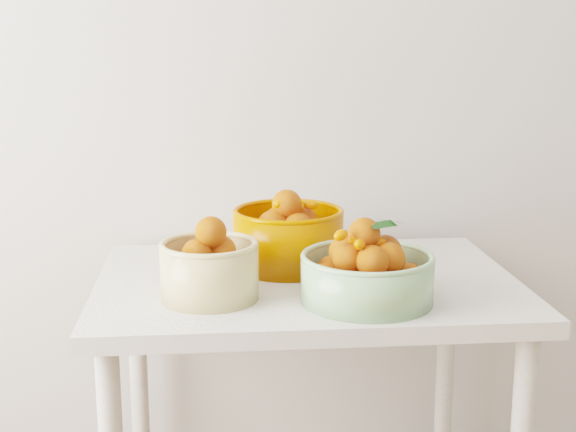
% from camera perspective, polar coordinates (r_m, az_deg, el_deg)
% --- Properties ---
extents(table, '(1.00, 0.70, 0.75)m').
position_cam_1_polar(table, '(1.96, 1.34, -7.10)').
color(table, silver).
rests_on(table, ground).
extents(bowl_cream, '(0.23, 0.23, 0.19)m').
position_cam_1_polar(bowl_cream, '(1.77, -5.59, -3.70)').
color(bowl_cream, '#CFB77B').
rests_on(bowl_cream, table).
extents(bowl_green, '(0.37, 0.37, 0.19)m').
position_cam_1_polar(bowl_green, '(1.75, 5.60, -4.07)').
color(bowl_green, '#8CB984').
rests_on(bowl_green, table).
extents(bowl_orange, '(0.36, 0.36, 0.20)m').
position_cam_1_polar(bowl_orange, '(2.00, 0.01, -1.45)').
color(bowl_orange, '#CA5100').
rests_on(bowl_orange, table).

